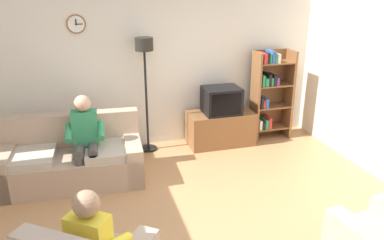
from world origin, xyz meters
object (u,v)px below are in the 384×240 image
(person_in_left_armchair, at_px, (97,240))
(person_on_couch, at_px, (85,136))
(couch, at_px, (72,161))
(bookshelf, at_px, (269,92))
(tv_stand, at_px, (220,128))
(tv, at_px, (222,100))
(floor_lamp, at_px, (145,64))

(person_in_left_armchair, bearing_deg, person_on_couch, 91.20)
(couch, relative_size, person_on_couch, 1.57)
(bookshelf, bearing_deg, tv_stand, -175.61)
(couch, distance_m, tv, 2.55)
(tv, bearing_deg, floor_lamp, 174.28)
(tv, height_order, floor_lamp, floor_lamp)
(bookshelf, distance_m, person_in_left_armchair, 4.30)
(couch, bearing_deg, person_on_couch, -27.58)
(tv, height_order, person_on_couch, person_on_couch)
(bookshelf, height_order, person_in_left_armchair, bookshelf)
(tv_stand, bearing_deg, couch, -164.57)
(couch, relative_size, floor_lamp, 1.05)
(floor_lamp, height_order, person_in_left_armchair, floor_lamp)
(tv, xyz_separation_m, bookshelf, (0.91, 0.09, 0.04))
(tv_stand, height_order, floor_lamp, floor_lamp)
(tv_stand, xyz_separation_m, person_on_couch, (-2.21, -0.78, 0.41))
(tv_stand, xyz_separation_m, bookshelf, (0.91, 0.07, 0.55))
(tv_stand, distance_m, tv, 0.50)
(couch, xyz_separation_m, tv, (2.42, 0.64, 0.47))
(bookshelf, xyz_separation_m, floor_lamp, (-2.15, 0.03, 0.62))
(person_in_left_armchair, bearing_deg, tv, 53.23)
(tv, distance_m, floor_lamp, 1.41)
(bookshelf, height_order, person_on_couch, bookshelf)
(couch, bearing_deg, tv, 14.89)
(bookshelf, bearing_deg, floor_lamp, 179.23)
(tv, relative_size, person_on_couch, 0.48)
(tv, xyz_separation_m, person_on_couch, (-2.21, -0.75, -0.09))
(floor_lamp, relative_size, person_in_left_armchair, 1.65)
(tv, bearing_deg, couch, -165.11)
(couch, height_order, floor_lamp, floor_lamp)
(bookshelf, bearing_deg, tv, -174.09)
(floor_lamp, height_order, person_on_couch, floor_lamp)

